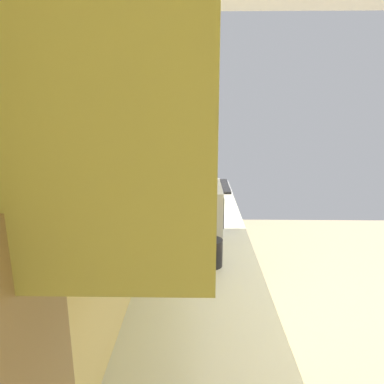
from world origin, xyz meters
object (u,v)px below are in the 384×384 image
at_px(bowl, 206,198).
at_px(kettle, 211,252).
at_px(oven_range, 200,226).
at_px(microwave, 197,205).

xyz_separation_m(bowl, kettle, (-1.26, 0.00, 0.04)).
bearing_deg(kettle, bowl, 0.00).
bearing_deg(oven_range, bowl, -174.85).
relative_size(oven_range, microwave, 2.23).
xyz_separation_m(oven_range, bowl, (-0.57, -0.05, 0.48)).
xyz_separation_m(oven_range, microwave, (-1.19, 0.03, 0.58)).
bearing_deg(microwave, bowl, -7.14).
relative_size(microwave, kettle, 2.82).
distance_m(oven_range, bowl, 0.74).
bearing_deg(oven_range, kettle, -178.39).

